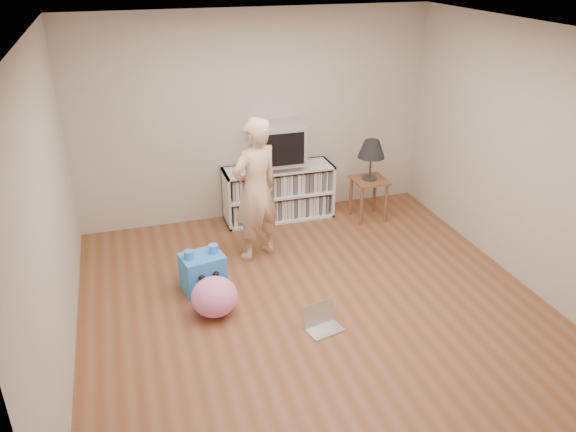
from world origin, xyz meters
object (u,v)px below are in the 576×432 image
at_px(media_unit, 278,192).
at_px(side_table, 369,189).
at_px(dvd_deck, 278,165).
at_px(table_lamp, 372,150).
at_px(laptop, 321,322).
at_px(plush_pink, 215,297).
at_px(plush_blue, 203,272).
at_px(person, 256,190).
at_px(crt_tv, 278,143).

height_order(media_unit, side_table, media_unit).
distance_m(dvd_deck, table_lamp, 1.18).
relative_size(media_unit, laptop, 3.74).
distance_m(side_table, plush_pink, 2.76).
height_order(side_table, plush_blue, side_table).
bearing_deg(person, media_unit, -142.69).
distance_m(media_unit, laptop, 2.44).
bearing_deg(plush_blue, table_lamp, 12.85).
relative_size(dvd_deck, plush_blue, 0.93).
bearing_deg(plush_pink, person, 55.68).
relative_size(media_unit, table_lamp, 2.72).
height_order(person, plush_blue, person).
xyz_separation_m(person, plush_pink, (-0.67, -0.98, -0.63)).
bearing_deg(dvd_deck, table_lamp, -18.59).
relative_size(side_table, table_lamp, 1.07).
bearing_deg(dvd_deck, plush_pink, -122.22).
bearing_deg(side_table, dvd_deck, 161.41).
xyz_separation_m(dvd_deck, plush_blue, (-1.22, -1.42, -0.53)).
height_order(crt_tv, table_lamp, crt_tv).
height_order(media_unit, plush_pink, media_unit).
xyz_separation_m(dvd_deck, side_table, (1.10, -0.37, -0.32)).
height_order(table_lamp, person, person).
xyz_separation_m(table_lamp, plush_pink, (-2.29, -1.52, -0.75)).
xyz_separation_m(person, plush_blue, (-0.70, -0.51, -0.61)).
bearing_deg(dvd_deck, plush_blue, -130.81).
distance_m(table_lamp, plush_blue, 2.65).
relative_size(crt_tv, laptop, 1.60).
bearing_deg(table_lamp, laptop, -124.37).
bearing_deg(media_unit, plush_blue, -130.49).
bearing_deg(media_unit, person, -119.42).
bearing_deg(side_table, laptop, -124.37).
bearing_deg(side_table, plush_blue, -155.72).
bearing_deg(media_unit, laptop, -96.75).
bearing_deg(media_unit, plush_pink, -122.01).
xyz_separation_m(dvd_deck, crt_tv, (-0.00, -0.00, 0.29)).
distance_m(crt_tv, plush_blue, 2.04).
xyz_separation_m(crt_tv, table_lamp, (1.10, -0.37, -0.08)).
xyz_separation_m(crt_tv, side_table, (1.10, -0.37, -0.60)).
bearing_deg(dvd_deck, laptop, -96.79).
xyz_separation_m(dvd_deck, laptop, (-0.29, -2.40, -0.67)).
bearing_deg(crt_tv, dvd_deck, 90.00).
bearing_deg(table_lamp, plush_blue, -155.72).
bearing_deg(crt_tv, side_table, -18.43).
bearing_deg(person, dvd_deck, -143.11).
relative_size(table_lamp, plush_blue, 1.07).
bearing_deg(plush_blue, person, 24.52).
xyz_separation_m(table_lamp, laptop, (-1.39, -2.03, -0.88)).
xyz_separation_m(dvd_deck, table_lamp, (1.10, -0.37, 0.21)).
distance_m(laptop, plush_pink, 1.05).
relative_size(dvd_deck, side_table, 0.82).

